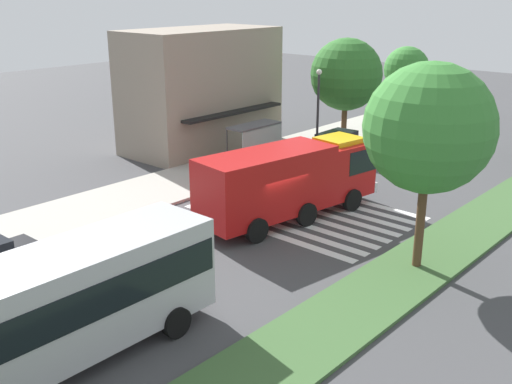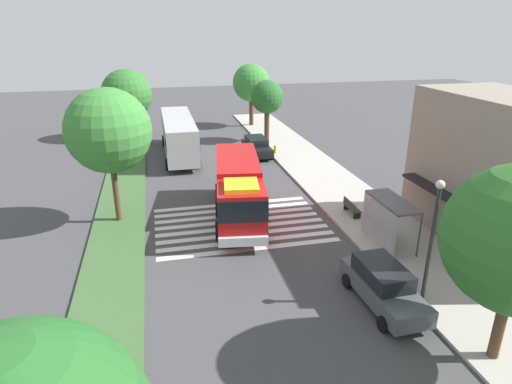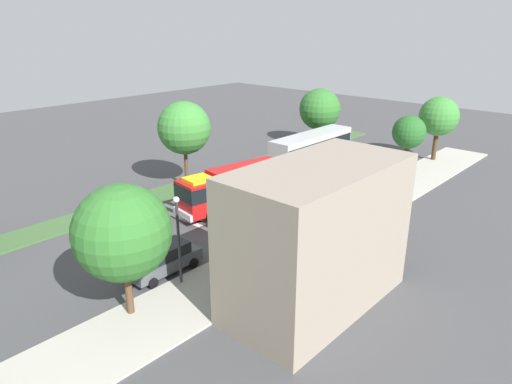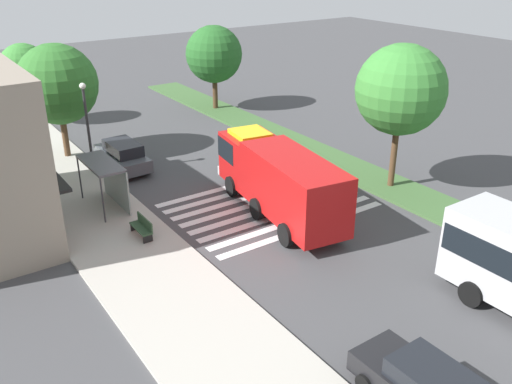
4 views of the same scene
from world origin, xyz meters
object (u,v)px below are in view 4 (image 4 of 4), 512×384
bench_near_shelter (142,227)px  parked_car_east (44,96)px  bus_stop_shelter (108,174)px  median_tree_center (214,54)px  sidewalk_tree_east (57,84)px  street_lamp (87,120)px  median_tree_west (401,90)px  parked_car_mid (123,155)px  sidewalk_tree_far_east (24,68)px  fire_truck (276,176)px

bench_near_shelter → parked_car_east: bearing=-5.7°
bus_stop_shelter → median_tree_center: (12.95, -13.94, 2.63)m
sidewalk_tree_east → parked_car_east: bearing=-9.3°
bus_stop_shelter → bench_near_shelter: bearing=179.8°
street_lamp → median_tree_west: median_tree_west is taller
parked_car_mid → bus_stop_shelter: bearing=149.7°
sidewalk_tree_far_east → median_tree_center: 14.20m
fire_truck → parked_car_mid: size_ratio=2.07×
sidewalk_tree_far_east → median_tree_west: (-23.52, -13.58, 1.27)m
fire_truck → parked_car_east: fire_truck is taller
median_tree_west → sidewalk_tree_east: bearing=42.0°
parked_car_east → street_lamp: size_ratio=0.89×
street_lamp → sidewalk_tree_far_east: 12.21m
fire_truck → bus_stop_shelter: 8.57m
sidewalk_tree_east → median_tree_center: sidewalk_tree_east is taller
bench_near_shelter → sidewalk_tree_far_east: size_ratio=0.27×
parked_car_mid → median_tree_west: size_ratio=0.61×
fire_truck → median_tree_west: (-1.23, -7.13, 3.61)m
sidewalk_tree_east → median_tree_west: bearing=-138.0°
sidewalk_tree_far_east → parked_car_mid: bearing=-169.9°
median_tree_west → median_tree_center: median_tree_west is taller
sidewalk_tree_east → sidewalk_tree_far_east: (8.46, -0.00, -0.44)m
fire_truck → parked_car_east: 27.62m
fire_truck → median_tree_west: median_tree_west is taller
bus_stop_shelter → sidewalk_tree_east: (8.64, -0.37, 2.87)m
sidewalk_tree_east → median_tree_west: (-15.07, -13.58, 0.82)m
sidewalk_tree_east → median_tree_center: bearing=-72.4°
sidewalk_tree_east → median_tree_center: (4.31, -13.58, -0.24)m
sidewalk_tree_far_east → bench_near_shelter: bearing=179.0°
bus_stop_shelter → sidewalk_tree_far_east: bearing=-1.2°
parked_car_east → bench_near_shelter: parked_car_east is taller
fire_truck → bus_stop_shelter: (5.20, 6.81, -0.08)m
sidewalk_tree_far_east → parked_car_east: bearing=-23.9°
bus_stop_shelter → street_lamp: 5.20m
median_tree_west → bus_stop_shelter: bearing=65.2°
fire_truck → bench_near_shelter: size_ratio=6.21×
parked_car_east → bus_stop_shelter: 22.24m
bench_near_shelter → sidewalk_tree_far_east: sidewalk_tree_far_east is taller
sidewalk_tree_east → sidewalk_tree_far_east: sidewalk_tree_east is taller
parked_car_east → median_tree_west: median_tree_west is taller
median_tree_center → fire_truck: bearing=158.6°
parked_car_mid → sidewalk_tree_east: (3.94, 2.20, 3.85)m
street_lamp → sidewalk_tree_east: (3.71, 0.40, 1.39)m
street_lamp → sidewalk_tree_far_east: bearing=1.9°
street_lamp → sidewalk_tree_east: sidewalk_tree_east is taller
bus_stop_shelter → sidewalk_tree_far_east: 17.27m
street_lamp → fire_truck: bearing=-149.2°
bench_near_shelter → median_tree_west: bearing=-99.9°
median_tree_west → parked_car_east: bearing=21.8°
street_lamp → bus_stop_shelter: bearing=171.2°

